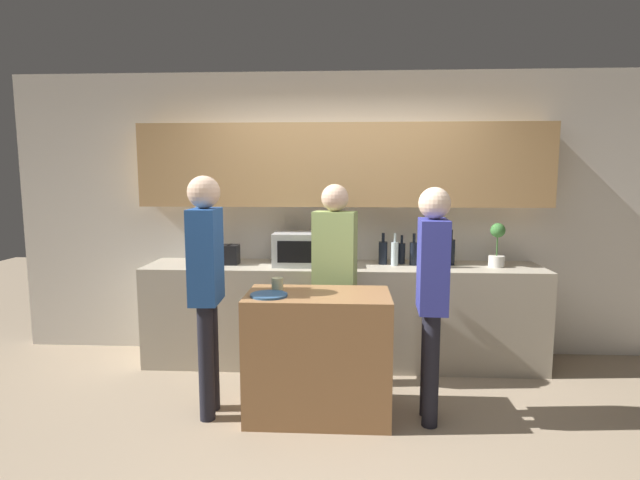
% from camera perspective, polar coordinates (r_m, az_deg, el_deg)
% --- Properties ---
extents(ground_plane, '(14.00, 14.00, 0.00)m').
position_cam_1_polar(ground_plane, '(3.56, 2.29, -21.81)').
color(ground_plane, gray).
extents(back_wall, '(6.40, 0.40, 2.70)m').
position_cam_1_polar(back_wall, '(4.77, 2.67, 5.02)').
color(back_wall, silver).
rests_on(back_wall, ground_plane).
extents(back_counter, '(3.60, 0.62, 0.92)m').
position_cam_1_polar(back_counter, '(4.67, 2.56, -8.45)').
color(back_counter, '#B7AD99').
rests_on(back_counter, ground_plane).
extents(kitchen_island, '(1.02, 0.56, 0.90)m').
position_cam_1_polar(kitchen_island, '(3.68, -0.21, -12.98)').
color(kitchen_island, '#996B42').
rests_on(kitchen_island, ground_plane).
extents(microwave, '(0.52, 0.39, 0.30)m').
position_cam_1_polar(microwave, '(4.56, -2.00, -1.00)').
color(microwave, '#B7BABC').
rests_on(microwave, back_counter).
extents(toaster, '(0.26, 0.16, 0.18)m').
position_cam_1_polar(toaster, '(4.69, -10.85, -1.63)').
color(toaster, black).
rests_on(toaster, back_counter).
extents(potted_plant, '(0.14, 0.14, 0.39)m').
position_cam_1_polar(potted_plant, '(4.73, 19.59, -0.54)').
color(potted_plant, silver).
rests_on(potted_plant, back_counter).
extents(bottle_0, '(0.08, 0.08, 0.29)m').
position_cam_1_polar(bottle_0, '(4.63, 7.21, -1.40)').
color(bottle_0, black).
rests_on(bottle_0, back_counter).
extents(bottle_1, '(0.07, 0.07, 0.30)m').
position_cam_1_polar(bottle_1, '(4.59, 8.53, -1.48)').
color(bottle_1, silver).
rests_on(bottle_1, back_counter).
extents(bottle_2, '(0.07, 0.07, 0.27)m').
position_cam_1_polar(bottle_2, '(4.69, 9.30, -1.45)').
color(bottle_2, black).
rests_on(bottle_2, back_counter).
extents(bottle_3, '(0.07, 0.07, 0.29)m').
position_cam_1_polar(bottle_3, '(4.63, 10.65, -1.48)').
color(bottle_3, black).
rests_on(bottle_3, back_counter).
extents(bottle_4, '(0.07, 0.07, 0.27)m').
position_cam_1_polar(bottle_4, '(4.71, 11.57, -1.45)').
color(bottle_4, silver).
rests_on(bottle_4, back_counter).
extents(bottle_5, '(0.07, 0.07, 0.30)m').
position_cam_1_polar(bottle_5, '(4.63, 12.76, -1.48)').
color(bottle_5, silver).
rests_on(bottle_5, back_counter).
extents(bottle_6, '(0.08, 0.08, 0.29)m').
position_cam_1_polar(bottle_6, '(4.57, 14.03, -1.68)').
color(bottle_6, silver).
rests_on(bottle_6, back_counter).
extents(bottle_7, '(0.08, 0.08, 0.32)m').
position_cam_1_polar(bottle_7, '(4.72, 14.72, -1.27)').
color(bottle_7, black).
rests_on(bottle_7, back_counter).
extents(plate_on_island, '(0.26, 0.26, 0.01)m').
position_cam_1_polar(plate_on_island, '(3.49, -5.86, -6.27)').
color(plate_on_island, '#2D5684').
rests_on(plate_on_island, kitchen_island).
extents(cup_0, '(0.09, 0.09, 0.09)m').
position_cam_1_polar(cup_0, '(3.64, -4.89, -5.07)').
color(cup_0, '#C7C287').
rests_on(cup_0, kitchen_island).
extents(person_left, '(0.23, 0.35, 1.73)m').
position_cam_1_polar(person_left, '(3.62, -12.88, -3.87)').
color(person_left, black).
rests_on(person_left, ground_plane).
extents(person_center, '(0.37, 0.25, 1.67)m').
position_cam_1_polar(person_center, '(4.06, 1.68, -3.15)').
color(person_center, black).
rests_on(person_center, ground_plane).
extents(person_right, '(0.22, 0.35, 1.66)m').
position_cam_1_polar(person_right, '(3.53, 12.70, -5.03)').
color(person_right, black).
rests_on(person_right, ground_plane).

